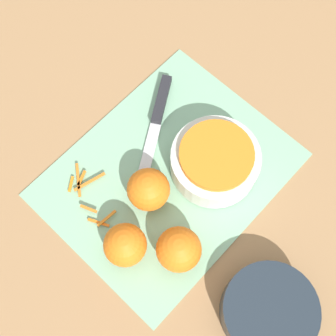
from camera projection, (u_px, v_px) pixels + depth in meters
name	position (u px, v px, depth m)	size (l,w,h in m)	color
ground_plane	(168.00, 175.00, 0.90)	(4.00, 4.00, 0.00)	#9E754C
cutting_board	(168.00, 174.00, 0.90)	(0.45, 0.36, 0.01)	#84B793
bowl_speckled	(215.00, 161.00, 0.87)	(0.17, 0.17, 0.07)	silver
bowl_dark	(268.00, 311.00, 0.78)	(0.16, 0.16, 0.06)	#1E2833
knife	(158.00, 114.00, 0.94)	(0.24, 0.16, 0.02)	#232328
orange_left	(179.00, 249.00, 0.81)	(0.08, 0.08, 0.08)	orange
orange_right	(125.00, 245.00, 0.81)	(0.08, 0.08, 0.08)	orange
orange_back	(148.00, 189.00, 0.84)	(0.08, 0.08, 0.08)	orange
peel_pile	(88.00, 194.00, 0.88)	(0.09, 0.14, 0.01)	orange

